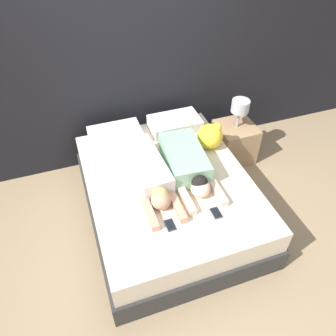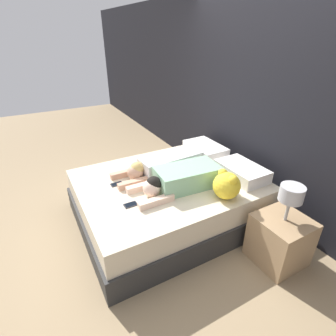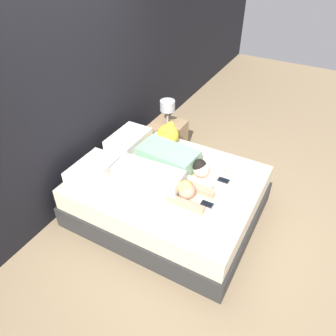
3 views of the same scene
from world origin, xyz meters
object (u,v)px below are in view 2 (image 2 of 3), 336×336
Objects in this scene: pillow_head_left at (205,150)px; person_right at (180,179)px; person_left at (163,165)px; pillow_head_right at (242,171)px; nightstand at (280,237)px; cell_phone_right at (131,205)px; plush_toy at (227,185)px; cell_phone_left at (117,184)px; bed at (168,199)px.

pillow_head_left is 0.58× the size of person_right.
pillow_head_left is 0.53× the size of person_left.
nightstand is at bearing -11.35° from pillow_head_right.
person_right is (0.40, 0.00, 0.01)m from person_left.
cell_phone_right is at bearing -53.28° from person_left.
nightstand is at bearing 29.29° from plush_toy.
pillow_head_right reaches higher than cell_phone_left.
pillow_head_right is at bearing 119.36° from plush_toy.
plush_toy reaches higher than person_right.
cell_phone_left is 0.15× the size of nightstand.
plush_toy is at bearing -150.71° from nightstand.
cell_phone_left reaches higher than bed.
pillow_head_right is 0.68× the size of nightstand.
cell_phone_right is (-0.09, -1.37, -0.07)m from pillow_head_right.
cell_phone_right is at bearing -64.89° from bed.
cell_phone_right is (0.45, -0.61, -0.10)m from person_left.
pillow_head_right is 4.48× the size of cell_phone_left.
bed is at bearing -150.78° from plush_toy.
person_left is 1.11× the size of person_right.
pillow_head_left and pillow_head_right have the same top height.
nightstand is at bearing 42.44° from cell_phone_left.
person_right reaches higher than pillow_head_right.
plush_toy is (0.25, -0.45, 0.08)m from pillow_head_right.
person_right is at bearing 56.44° from cell_phone_left.
plush_toy reaches higher than cell_phone_right.
pillow_head_right is 1.37m from cell_phone_right.
cell_phone_left is (0.01, -0.60, -0.10)m from person_left.
nightstand reaches higher than person_left.
bed is 0.70m from cell_phone_right.
person_right is at bearing 8.81° from bed.
cell_phone_left is at bearing -123.56° from person_right.
person_left is (-0.55, -0.76, 0.03)m from pillow_head_right.
person_right is 7.67× the size of cell_phone_left.
plush_toy is (0.80, 0.31, 0.05)m from person_left.
plush_toy is at bearing 21.25° from person_left.
nightstand is at bearing 24.56° from person_left.
plush_toy is (0.35, 0.92, 0.15)m from cell_phone_right.
pillow_head_right reaches higher than cell_phone_right.
nightstand is (0.52, 0.29, -0.41)m from plush_toy.
person_left reaches higher than bed.
person_left is at bearing -158.75° from plush_toy.
nightstand is (1.32, 0.60, -0.36)m from person_left.
person_left reaches higher than pillow_head_left.
pillow_head_left is 2.00× the size of plush_toy.
person_left is 0.86m from plush_toy.
cell_phone_left is at bearing -111.73° from pillow_head_right.
person_right is at bearing -100.70° from pillow_head_right.
pillow_head_right is at bearing 54.21° from person_left.
pillow_head_right is 0.77m from person_right.
bed is at bearing -150.75° from nightstand.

